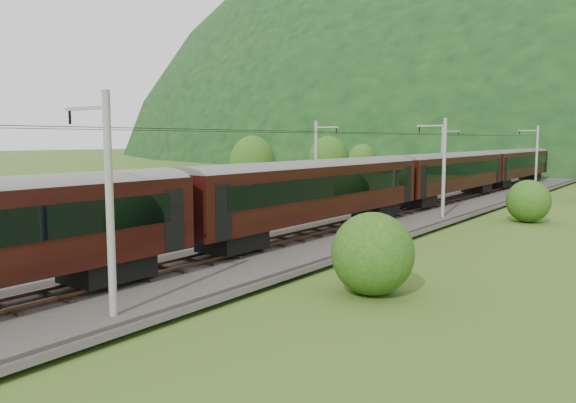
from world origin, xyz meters
The scene contains 14 objects.
ground centered at (0.00, 0.00, 0.00)m, with size 600.00×600.00×0.00m, color #38531A.
railbed centered at (0.00, 10.00, 0.15)m, with size 14.00×220.00×0.30m, color #38332D.
track_left centered at (-2.40, 10.00, 0.37)m, with size 2.40×220.00×0.27m.
track_right centered at (2.40, 10.00, 0.37)m, with size 2.40×220.00×0.27m.
catenary_left centered at (-6.12, 32.00, 4.50)m, with size 2.54×192.28×8.00m.
catenary_right centered at (6.12, 32.00, 4.50)m, with size 2.54×192.28×8.00m.
overhead_wires centered at (0.00, 10.00, 7.10)m, with size 4.83×198.00×0.03m.
mountain_ridge centered at (-120.00, 300.00, 0.00)m, with size 336.00×280.00×132.00m, color black.
train centered at (2.40, 31.38, 3.84)m, with size 3.28×157.21×5.72m.
hazard_post_near centered at (-0.55, 40.53, 0.99)m, with size 0.15×0.15×1.38m, color red.
hazard_post_far centered at (0.06, 53.08, 1.13)m, with size 0.18×0.18×1.66m, color red.
signal centered at (-4.95, 47.87, 1.53)m, with size 0.23×0.23×2.10m.
vegetation_left centered at (-13.64, 16.66, 2.88)m, with size 11.86×144.07×7.05m.
vegetation_right centered at (12.38, 21.54, 1.50)m, with size 7.27×95.03×3.23m.
Camera 1 is at (22.81, -12.08, 6.60)m, focal length 35.00 mm.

